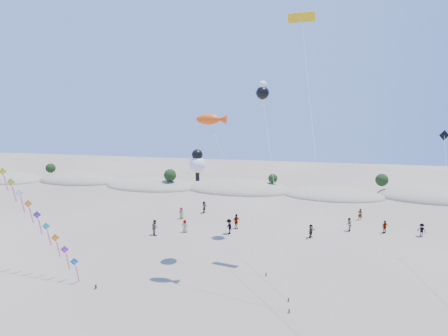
{
  "coord_description": "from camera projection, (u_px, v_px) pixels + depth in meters",
  "views": [
    {
      "loc": [
        10.59,
        -18.4,
        15.06
      ],
      "look_at": [
        3.87,
        14.0,
        9.32
      ],
      "focal_mm": 30.0,
      "sensor_mm": 36.0,
      "label": 1
    }
  ],
  "objects": [
    {
      "name": "dune_ridge",
      "position": [
        244.0,
        189.0,
        65.76
      ],
      "size": [
        145.3,
        11.49,
        5.57
      ],
      "color": "gray",
      "rests_on": "ground"
    },
    {
      "name": "fish_kite",
      "position": [
        212.0,
        120.0,
        30.95
      ],
      "size": [
        8.28,
        5.39,
        14.21
      ],
      "color": "#3F2D1E",
      "rests_on": "ground"
    },
    {
      "name": "cartoon_kite_low",
      "position": [
        197.0,
        163.0,
        35.17
      ],
      "size": [
        7.7,
        3.31,
        10.83
      ],
      "color": "#3F2D1E",
      "rests_on": "ground"
    },
    {
      "name": "cartoon_kite_high",
      "position": [
        263.0,
        92.0,
        40.79
      ],
      "size": [
        4.85,
        15.35,
        17.5
      ],
      "color": "#3F2D1E",
      "rests_on": "ground"
    },
    {
      "name": "parafoil_kite",
      "position": [
        302.0,
        22.0,
        33.02
      ],
      "size": [
        4.06,
        16.49,
        23.05
      ],
      "color": "#3F2D1E",
      "rests_on": "ground"
    },
    {
      "name": "dark_kite",
      "position": [
        447.0,
        176.0,
        33.21
      ],
      "size": [
        2.53,
        11.63,
        12.56
      ],
      "color": "#3F2D1E",
      "rests_on": "ground"
    },
    {
      "name": "beachgoers",
      "position": [
        262.0,
        223.0,
        45.2
      ],
      "size": [
        31.17,
        11.57,
        1.84
      ],
      "color": "slate",
      "rests_on": "ground"
    }
  ]
}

